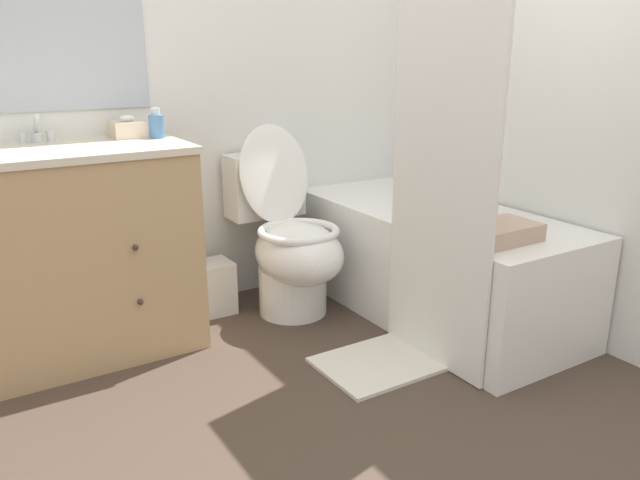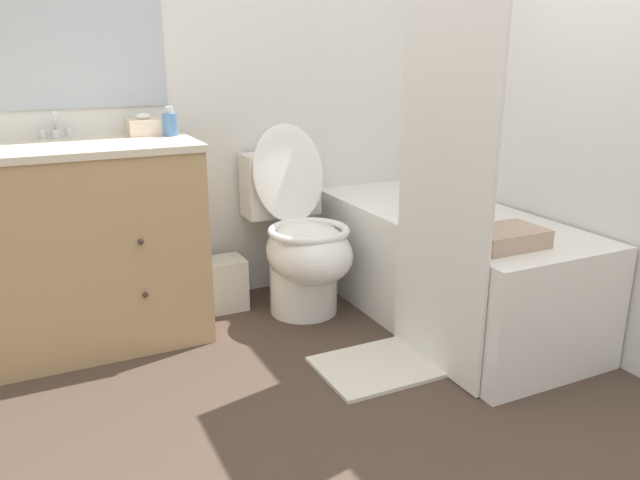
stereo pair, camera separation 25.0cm
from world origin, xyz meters
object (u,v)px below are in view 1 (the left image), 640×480
object	(u,v)px
vanity_cabinet	(59,254)
tissue_box	(128,129)
sink_faucet	(37,134)
bath_towel_folded	(500,232)
wastebasket	(210,288)
bath_mat	(384,362)
toilet	(290,244)
bathtub	(433,261)
soap_dispenser	(157,125)

from	to	relation	value
vanity_cabinet	tissue_box	distance (m)	0.62
sink_faucet	bath_towel_folded	size ratio (longest dim) A/B	0.47
wastebasket	bath_mat	world-z (taller)	wastebasket
toilet	bathtub	bearing A→B (deg)	-32.81
toilet	tissue_box	distance (m)	0.92
soap_dispenser	bath_towel_folded	distance (m)	1.54
wastebasket	bath_towel_folded	xyz separation A→B (m)	(0.82, -1.09, 0.43)
vanity_cabinet	tissue_box	world-z (taller)	tissue_box
toilet	bath_mat	bearing A→B (deg)	-85.13
vanity_cabinet	bath_mat	distance (m)	1.43
toilet	tissue_box	size ratio (longest dim) A/B	6.14
vanity_cabinet	bath_mat	bearing A→B (deg)	-35.98
bath_mat	wastebasket	bearing A→B (deg)	114.82
bathtub	bath_towel_folded	bearing A→B (deg)	-103.68
bath_towel_folded	sink_faucet	bearing A→B (deg)	141.59
soap_dispenser	bath_towel_folded	xyz separation A→B (m)	(1.04, -1.06, -0.39)
toilet	bath_towel_folded	xyz separation A→B (m)	(0.47, -0.90, 0.21)
vanity_cabinet	bath_mat	world-z (taller)	vanity_cabinet
vanity_cabinet	toilet	distance (m)	1.05
vanity_cabinet	bathtub	size ratio (longest dim) A/B	0.72
sink_faucet	soap_dispenser	bearing A→B (deg)	-15.99
tissue_box	bath_mat	size ratio (longest dim) A/B	0.27
vanity_cabinet	toilet	bearing A→B (deg)	-5.48
sink_faucet	bathtub	xyz separation A→B (m)	(1.64, -0.68, -0.66)
toilet	bath_mat	distance (m)	0.78
wastebasket	soap_dispenser	distance (m)	0.85
bathtub	bath_mat	world-z (taller)	bathtub
vanity_cabinet	bathtub	world-z (taller)	vanity_cabinet
soap_dispenser	toilet	bearing A→B (deg)	-15.93
bathtub	bath_towel_folded	xyz separation A→B (m)	(-0.13, -0.52, 0.30)
toilet	bathtub	xyz separation A→B (m)	(0.60, -0.38, -0.08)
bathtub	wastebasket	size ratio (longest dim) A/B	5.76
sink_faucet	bath_towel_folded	world-z (taller)	sink_faucet
sink_faucet	toilet	size ratio (longest dim) A/B	0.15
vanity_cabinet	wastebasket	xyz separation A→B (m)	(0.69, 0.09, -0.33)
toilet	soap_dispenser	distance (m)	0.84
tissue_box	sink_faucet	bearing A→B (deg)	172.08
tissue_box	bath_towel_folded	world-z (taller)	tissue_box
vanity_cabinet	wastebasket	world-z (taller)	vanity_cabinet
wastebasket	soap_dispenser	world-z (taller)	soap_dispenser
vanity_cabinet	toilet	xyz separation A→B (m)	(1.04, -0.10, -0.10)
sink_faucet	bath_towel_folded	xyz separation A→B (m)	(1.51, -1.20, -0.36)
vanity_cabinet	sink_faucet	size ratio (longest dim) A/B	7.69
wastebasket	toilet	bearing A→B (deg)	-28.31
vanity_cabinet	bath_towel_folded	xyz separation A→B (m)	(1.51, -1.00, 0.11)
soap_dispenser	bath_mat	size ratio (longest dim) A/B	0.24
toilet	soap_dispenser	size ratio (longest dim) A/B	7.05
vanity_cabinet	sink_faucet	distance (m)	0.51
sink_faucet	tissue_box	xyz separation A→B (m)	(0.37, -0.05, 0.00)
soap_dispenser	bath_mat	bearing A→B (deg)	-53.87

